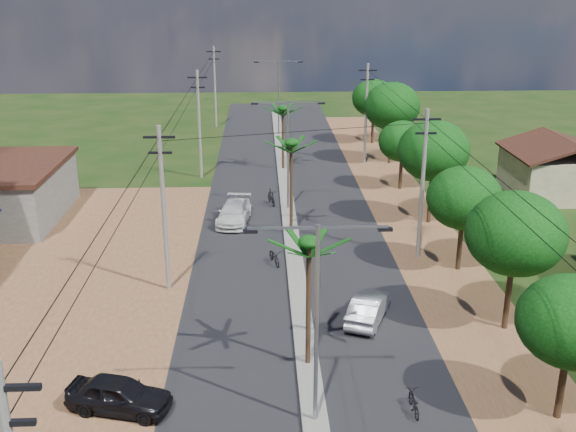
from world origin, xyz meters
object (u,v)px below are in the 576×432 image
(car_white_far, at_px, (234,213))
(moto_rider_east, at_px, (414,403))
(car_silver_mid, at_px, (368,308))
(car_parked_dark, at_px, (119,395))
(roadside_sign, at_px, (125,395))

(car_white_far, height_order, moto_rider_east, car_white_far)
(car_silver_mid, distance_m, moto_rider_east, 7.52)
(car_silver_mid, bearing_deg, car_white_far, -41.76)
(car_silver_mid, distance_m, car_white_far, 16.12)
(car_parked_dark, bearing_deg, car_white_far, 4.81)
(car_parked_dark, xyz_separation_m, moto_rider_east, (11.36, -0.57, -0.29))
(car_white_far, bearing_deg, car_silver_mid, -56.92)
(roadside_sign, bearing_deg, moto_rider_east, 7.16)
(car_parked_dark, relative_size, roadside_sign, 3.77)
(car_white_far, distance_m, moto_rider_east, 23.29)
(car_white_far, xyz_separation_m, moto_rider_east, (7.66, -21.99, -0.30))
(car_white_far, height_order, roadside_sign, car_white_far)
(car_silver_mid, relative_size, car_white_far, 0.83)
(car_parked_dark, xyz_separation_m, roadside_sign, (0.14, 0.35, -0.25))
(moto_rider_east, bearing_deg, car_white_far, -71.81)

